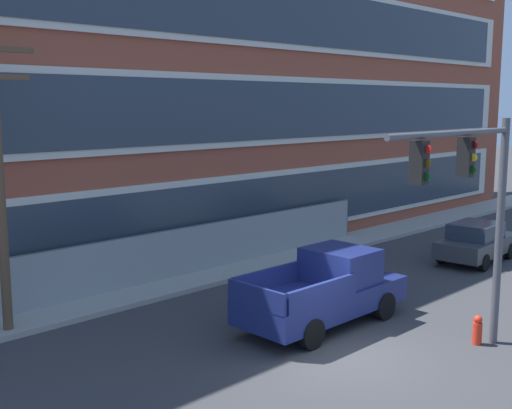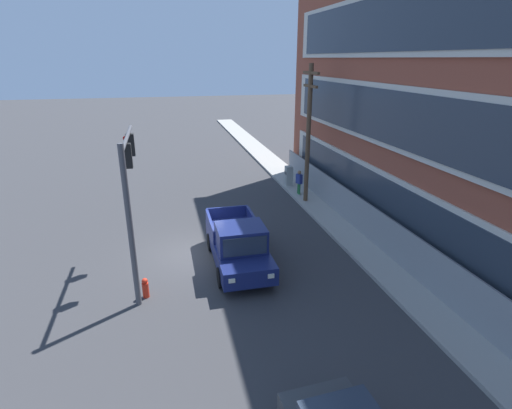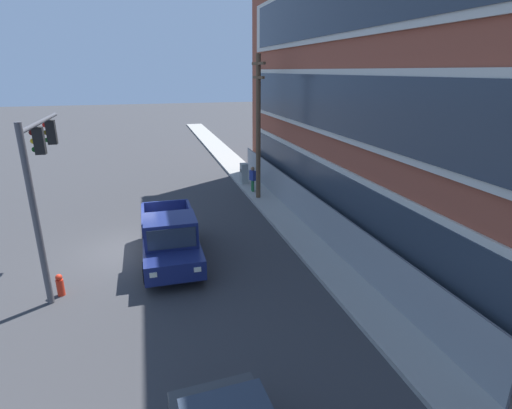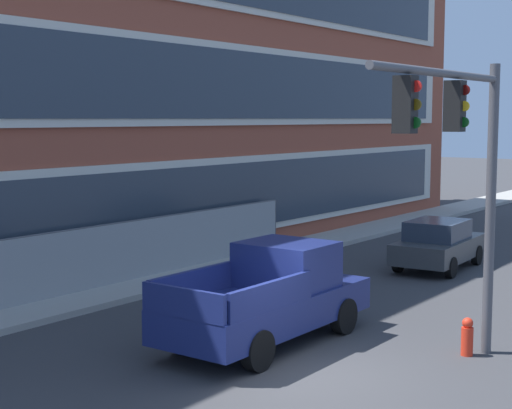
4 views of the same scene
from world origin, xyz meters
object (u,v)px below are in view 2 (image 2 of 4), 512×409
object	(u,v)px
utility_pole_near_corner	(309,130)
fire_hydrant	(145,288)
pedestrian_near_cabinet	(299,182)
traffic_signal_mast	(129,182)
electrical_cabinet	(289,177)
pickup_truck_navy	(238,245)

from	to	relation	value
utility_pole_near_corner	fire_hydrant	world-z (taller)	utility_pole_near_corner
pedestrian_near_cabinet	fire_hydrant	bearing A→B (deg)	-43.94
traffic_signal_mast	pedestrian_near_cabinet	bearing A→B (deg)	131.76
utility_pole_near_corner	electrical_cabinet	distance (m)	4.89
pickup_truck_navy	fire_hydrant	distance (m)	4.11
electrical_cabinet	pickup_truck_navy	bearing A→B (deg)	-28.46
traffic_signal_mast	pickup_truck_navy	world-z (taller)	traffic_signal_mast
pedestrian_near_cabinet	fire_hydrant	xyz separation A→B (m)	(9.59, -9.24, -0.59)
traffic_signal_mast	pickup_truck_navy	distance (m)	5.13
pickup_truck_navy	utility_pole_near_corner	world-z (taller)	utility_pole_near_corner
utility_pole_near_corner	pedestrian_near_cabinet	size ratio (longest dim) A/B	4.76
pickup_truck_navy	electrical_cabinet	bearing A→B (deg)	151.54
pickup_truck_navy	fire_hydrant	xyz separation A→B (m)	(1.53, -3.77, -0.59)
fire_hydrant	electrical_cabinet	bearing A→B (deg)	141.43
pickup_truck_navy	pedestrian_near_cabinet	world-z (taller)	pickup_truck_navy
pickup_truck_navy	utility_pole_near_corner	xyz separation A→B (m)	(-6.78, 5.46, 3.47)
electrical_cabinet	utility_pole_near_corner	bearing A→B (deg)	0.98
traffic_signal_mast	fire_hydrant	bearing A→B (deg)	12.50
utility_pole_near_corner	pedestrian_near_cabinet	distance (m)	3.69
electrical_cabinet	pedestrian_near_cabinet	bearing A→B (deg)	1.98
traffic_signal_mast	fire_hydrant	distance (m)	3.92
pickup_truck_navy	utility_pole_near_corner	size ratio (longest dim) A/B	0.67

